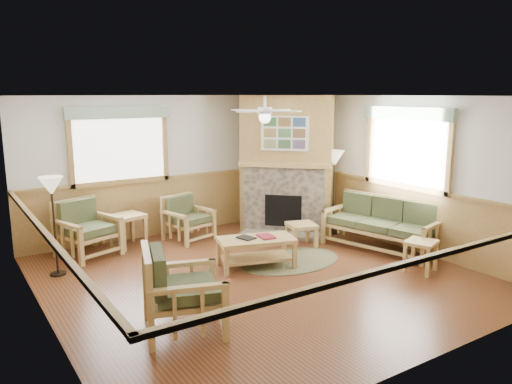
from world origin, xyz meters
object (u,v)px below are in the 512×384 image
armchair_back_left (87,229)px  armchair_back_right (188,218)px  end_table_sofa (420,256)px  footstool (301,235)px  floor_lamp_left (54,226)px  coffee_table (256,252)px  armchair_left (184,289)px  floor_lamp_right (334,192)px  end_table_chairs (128,231)px  sofa (381,224)px

armchair_back_left → armchair_back_right: 1.85m
end_table_sofa → footstool: (-0.73, 2.06, -0.04)m
armchair_back_left → floor_lamp_left: 0.98m
end_table_sofa → footstool: size_ratio=1.03×
coffee_table → end_table_sofa: (2.03, -1.57, 0.01)m
armchair_back_right → armchair_left: size_ratio=0.83×
floor_lamp_right → armchair_back_left: bearing=164.8°
armchair_back_left → coffee_table: armchair_back_left is taller
end_table_sofa → coffee_table: bearing=142.2°
footstool → floor_lamp_right: 1.27m
armchair_back_left → end_table_chairs: bearing=-8.8°
end_table_sofa → footstool: 2.18m
sofa → armchair_back_left: armchair_back_left is taller
end_table_sofa → floor_lamp_left: 5.63m
armchair_back_left → end_table_chairs: size_ratio=1.58×
floor_lamp_left → end_table_sofa: bearing=-31.6°
armchair_back_left → armchair_left: armchair_left is taller
sofa → armchair_back_left: (-4.45, 2.47, 0.02)m
armchair_left → floor_lamp_right: 4.78m
armchair_back_left → armchair_back_right: armchair_back_left is taller
floor_lamp_left → floor_lamp_right: 5.13m
armchair_back_right → coffee_table: armchair_back_right is taller
end_table_chairs → coffee_table: bearing=-58.0°
floor_lamp_left → floor_lamp_right: size_ratio=0.92×
end_table_chairs → end_table_sofa: (3.38, -3.74, -0.05)m
armchair_back_right → end_table_chairs: size_ratio=1.39×
end_table_chairs → end_table_sofa: end_table_chairs is taller
floor_lamp_right → sofa: bearing=-90.0°
sofa → floor_lamp_right: (0.00, 1.26, 0.37)m
armchair_back_right → end_table_sofa: size_ratio=1.68×
armchair_back_right → footstool: size_ratio=1.72×
armchair_left → coffee_table: size_ratio=0.84×
coffee_table → sofa: bearing=6.2°
end_table_chairs → footstool: end_table_chairs is taller
end_table_chairs → floor_lamp_right: floor_lamp_right is taller
coffee_table → end_table_chairs: bearing=138.6°
sofa → end_table_sofa: sofa is taller
armchair_left → floor_lamp_right: floor_lamp_right is taller
armchair_back_left → floor_lamp_right: size_ratio=0.57×
armchair_back_right → floor_lamp_right: floor_lamp_right is taller
footstool → floor_lamp_left: (-4.05, 0.88, 0.56)m
coffee_table → end_table_chairs: (-1.36, 2.17, 0.06)m
armchair_back_left → coffee_table: size_ratio=0.80×
armchair_back_right → end_table_sofa: 4.21m
armchair_left → end_table_chairs: (0.53, 3.52, -0.20)m
coffee_table → armchair_back_right: bearing=113.9°
sofa → footstool: 1.42m
armchair_back_left → coffee_table: (2.10, -2.04, -0.24)m
armchair_back_left → sofa: bearing=-47.8°
armchair_back_right → armchair_back_left: bearing=162.5°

